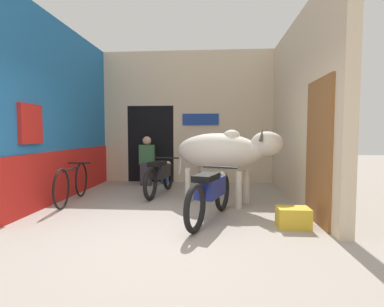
% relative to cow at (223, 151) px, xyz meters
% --- Properties ---
extents(ground_plane, '(30.00, 30.00, 0.00)m').
position_rel_cow_xyz_m(ground_plane, '(-0.89, -1.89, -0.98)').
color(ground_plane, '#9E9389').
extents(wall_left_shopfront, '(0.25, 4.30, 3.50)m').
position_rel_cow_xyz_m(wall_left_shopfront, '(-3.23, 0.25, 0.71)').
color(wall_left_shopfront, '#236BAD').
rests_on(wall_left_shopfront, ground_plane).
extents(wall_back_with_doorway, '(4.52, 0.93, 3.50)m').
position_rel_cow_xyz_m(wall_back_with_doorway, '(-1.28, 2.68, 0.48)').
color(wall_back_with_doorway, beige).
rests_on(wall_back_with_doorway, ground_plane).
extents(wall_right_with_door, '(0.22, 4.30, 3.50)m').
position_rel_cow_xyz_m(wall_right_with_door, '(1.46, 0.21, 0.74)').
color(wall_right_with_door, beige).
rests_on(wall_right_with_door, ground_plane).
extents(cow, '(2.09, 1.38, 1.42)m').
position_rel_cow_xyz_m(cow, '(0.00, 0.00, 0.00)').
color(cow, beige).
rests_on(cow, ground_plane).
extents(motorcycle_near, '(0.77, 1.82, 0.77)m').
position_rel_cow_xyz_m(motorcycle_near, '(-0.20, -1.11, -0.54)').
color(motorcycle_near, black).
rests_on(motorcycle_near, ground_plane).
extents(motorcycle_far, '(0.58, 1.83, 0.77)m').
position_rel_cow_xyz_m(motorcycle_far, '(-1.31, 0.73, -0.55)').
color(motorcycle_far, black).
rests_on(motorcycle_far, ground_plane).
extents(bicycle, '(0.44, 1.77, 0.73)m').
position_rel_cow_xyz_m(bicycle, '(-2.85, -0.12, -0.61)').
color(bicycle, black).
rests_on(bicycle, ground_plane).
extents(shopkeeper_seated, '(0.38, 0.34, 1.24)m').
position_rel_cow_xyz_m(shopkeeper_seated, '(-1.88, 1.91, -0.32)').
color(shopkeeper_seated, '#3D3842').
rests_on(shopkeeper_seated, ground_plane).
extents(plastic_stool, '(0.28, 0.28, 0.47)m').
position_rel_cow_xyz_m(plastic_stool, '(-1.44, 2.10, -0.73)').
color(plastic_stool, '#2856B2').
rests_on(plastic_stool, ground_plane).
extents(crate, '(0.44, 0.32, 0.28)m').
position_rel_cow_xyz_m(crate, '(0.96, -1.35, -0.84)').
color(crate, gold).
rests_on(crate, ground_plane).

